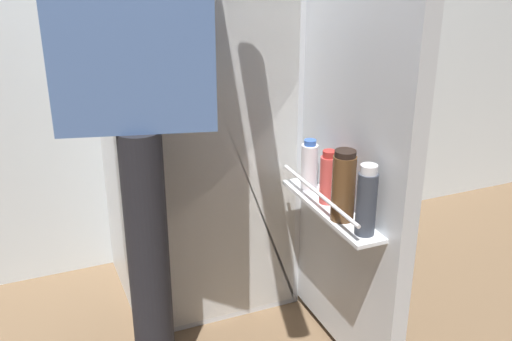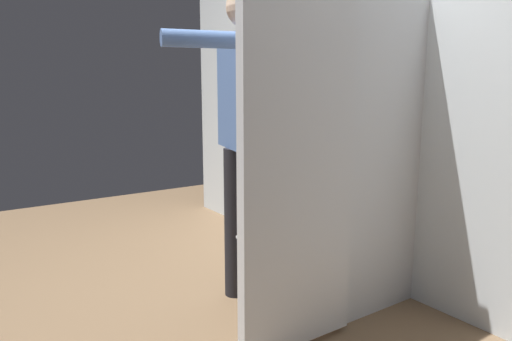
% 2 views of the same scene
% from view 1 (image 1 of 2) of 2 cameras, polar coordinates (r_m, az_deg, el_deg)
% --- Properties ---
extents(refrigerator, '(0.66, 1.17, 1.67)m').
position_cam_1_polar(refrigerator, '(2.23, -4.74, 7.68)').
color(refrigerator, silver).
rests_on(refrigerator, ground_plane).
extents(person, '(0.57, 0.81, 1.72)m').
position_cam_1_polar(person, '(1.73, -10.78, 10.07)').
color(person, black).
rests_on(person, ground_plane).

